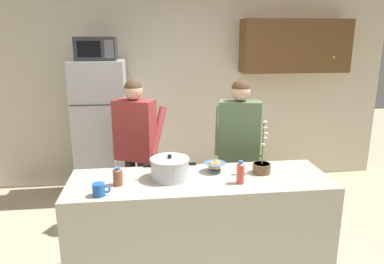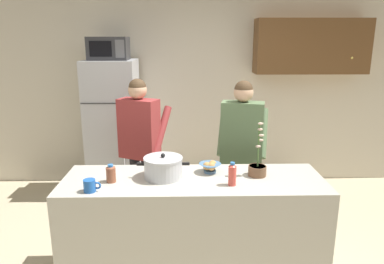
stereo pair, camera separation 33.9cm
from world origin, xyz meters
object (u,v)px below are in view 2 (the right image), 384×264
object	(u,v)px
cooking_pot	(163,167)
coffee_mug	(90,186)
person_by_sink	(242,142)
bottle_near_edge	(111,173)
person_near_pot	(140,137)
potted_orchid	(257,168)
bread_bowl	(210,167)
bottle_mid_counter	(232,174)
microwave	(109,48)
refrigerator	(114,128)

from	to	relation	value
cooking_pot	coffee_mug	world-z (taller)	cooking_pot
person_by_sink	bottle_near_edge	size ratio (longest dim) A/B	11.12
person_near_pot	potted_orchid	bearing A→B (deg)	-39.09
person_by_sink	cooking_pot	world-z (taller)	person_by_sink
bread_bowl	bottle_mid_counter	distance (m)	0.31
person_by_sink	bread_bowl	size ratio (longest dim) A/B	8.68
coffee_mug	microwave	bearing A→B (deg)	96.25
cooking_pot	bottle_near_edge	world-z (taller)	cooking_pot
person_near_pot	cooking_pot	world-z (taller)	person_near_pot
person_by_sink	bread_bowl	xyz separation A→B (m)	(-0.36, -0.60, -0.05)
person_by_sink	person_near_pot	bearing A→B (deg)	169.01
microwave	potted_orchid	world-z (taller)	microwave
refrigerator	person_by_sink	size ratio (longest dim) A/B	1.08
refrigerator	bottle_near_edge	distance (m)	1.94
bottle_near_edge	potted_orchid	bearing A→B (deg)	5.33
cooking_pot	coffee_mug	distance (m)	0.60
refrigerator	potted_orchid	bearing A→B (deg)	-49.38
microwave	bottle_mid_counter	distance (m)	2.52
person_near_pot	person_by_sink	xyz separation A→B (m)	(1.05, -0.20, 0.00)
bottle_near_edge	potted_orchid	world-z (taller)	potted_orchid
bread_bowl	potted_orchid	world-z (taller)	potted_orchid
microwave	coffee_mug	size ratio (longest dim) A/B	3.66
cooking_pot	coffee_mug	size ratio (longest dim) A/B	3.29
person_by_sink	coffee_mug	size ratio (longest dim) A/B	12.50
refrigerator	bread_bowl	bearing A→B (deg)	-56.18
microwave	potted_orchid	xyz separation A→B (m)	(1.54, -1.77, -0.92)
bottle_near_edge	bottle_mid_counter	distance (m)	0.96
microwave	cooking_pot	size ratio (longest dim) A/B	1.11
person_near_pot	microwave	bearing A→B (deg)	117.14
microwave	coffee_mug	world-z (taller)	microwave
bottle_mid_counter	person_by_sink	bearing A→B (deg)	76.45
bottle_mid_counter	cooking_pot	bearing A→B (deg)	162.78
person_near_pot	coffee_mug	world-z (taller)	person_near_pot
microwave	person_by_sink	world-z (taller)	microwave
coffee_mug	bottle_mid_counter	size ratio (longest dim) A/B	0.70
coffee_mug	potted_orchid	world-z (taller)	potted_orchid
coffee_mug	bottle_near_edge	distance (m)	0.22
coffee_mug	bottle_mid_counter	bearing A→B (deg)	5.30
person_near_pot	coffee_mug	size ratio (longest dim) A/B	12.48
person_by_sink	bottle_mid_counter	size ratio (longest dim) A/B	8.70
cooking_pot	bottle_mid_counter	bearing A→B (deg)	-17.22
person_by_sink	coffee_mug	distance (m)	1.61
bread_bowl	bottle_near_edge	size ratio (longest dim) A/B	1.28
bottle_near_edge	coffee_mug	bearing A→B (deg)	-123.20
refrigerator	coffee_mug	xyz separation A→B (m)	(0.23, -2.09, 0.08)
refrigerator	cooking_pot	distance (m)	1.97
cooking_pot	bottle_near_edge	bearing A→B (deg)	-168.34
microwave	bread_bowl	distance (m)	2.25
microwave	person_near_pot	size ratio (longest dim) A/B	0.29
person_by_sink	potted_orchid	distance (m)	0.67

